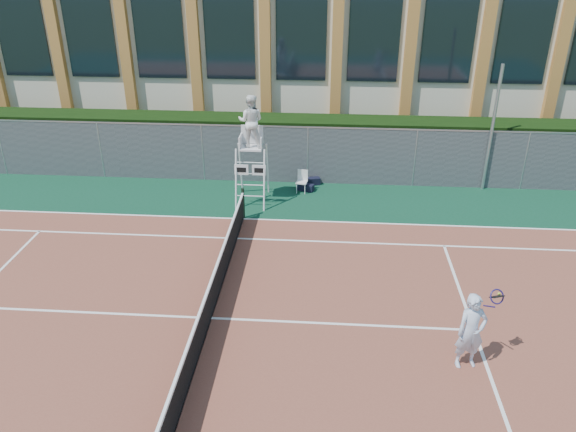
# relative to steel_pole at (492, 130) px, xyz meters

# --- Properties ---
(ground) EXTENTS (120.00, 120.00, 0.00)m
(ground) POSITION_rel_steel_pole_xyz_m (-8.60, -8.70, -2.32)
(ground) COLOR #233814
(apron) EXTENTS (36.00, 20.00, 0.01)m
(apron) POSITION_rel_steel_pole_xyz_m (-8.60, -7.70, -2.31)
(apron) COLOR #0D3A23
(apron) RESTS_ON ground
(tennis_court) EXTENTS (23.77, 10.97, 0.02)m
(tennis_court) POSITION_rel_steel_pole_xyz_m (-8.60, -8.70, -2.30)
(tennis_court) COLOR brown
(tennis_court) RESTS_ON apron
(tennis_net) EXTENTS (0.10, 11.30, 1.10)m
(tennis_net) POSITION_rel_steel_pole_xyz_m (-8.60, -8.70, -1.78)
(tennis_net) COLOR black
(tennis_net) RESTS_ON ground
(fence) EXTENTS (40.00, 0.06, 2.20)m
(fence) POSITION_rel_steel_pole_xyz_m (-8.60, 0.10, -1.22)
(fence) COLOR #595E60
(fence) RESTS_ON ground
(hedge) EXTENTS (40.00, 1.40, 2.20)m
(hedge) POSITION_rel_steel_pole_xyz_m (-8.60, 1.30, -1.22)
(hedge) COLOR black
(hedge) RESTS_ON ground
(building) EXTENTS (45.00, 10.60, 8.22)m
(building) POSITION_rel_steel_pole_xyz_m (-8.60, 9.25, 1.83)
(building) COLOR beige
(building) RESTS_ON ground
(steel_pole) EXTENTS (0.12, 0.12, 4.64)m
(steel_pole) POSITION_rel_steel_pole_xyz_m (0.00, 0.00, 0.00)
(steel_pole) COLOR #9EA0A5
(steel_pole) RESTS_ON ground
(umpire_chair) EXTENTS (1.08, 1.67, 3.88)m
(umpire_chair) POSITION_rel_steel_pole_xyz_m (-8.47, -1.65, 0.52)
(umpire_chair) COLOR white
(umpire_chair) RESTS_ON ground
(plastic_chair) EXTENTS (0.44, 0.44, 0.83)m
(plastic_chair) POSITION_rel_steel_pole_xyz_m (-6.75, -0.75, -1.83)
(plastic_chair) COLOR silver
(plastic_chair) RESTS_ON apron
(sports_bag_near) EXTENTS (0.70, 0.44, 0.28)m
(sports_bag_near) POSITION_rel_steel_pole_xyz_m (-6.43, -0.10, -2.17)
(sports_bag_near) COLOR black
(sports_bag_near) RESTS_ON apron
(sports_bag_far) EXTENTS (0.68, 0.45, 0.25)m
(sports_bag_far) POSITION_rel_steel_pole_xyz_m (-6.63, -0.65, -2.18)
(sports_bag_far) COLOR black
(sports_bag_far) RESTS_ON apron
(tennis_player) EXTENTS (1.04, 0.74, 1.82)m
(tennis_player) POSITION_rel_steel_pole_xyz_m (-2.66, -9.94, -1.38)
(tennis_player) COLOR silver
(tennis_player) RESTS_ON tennis_court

